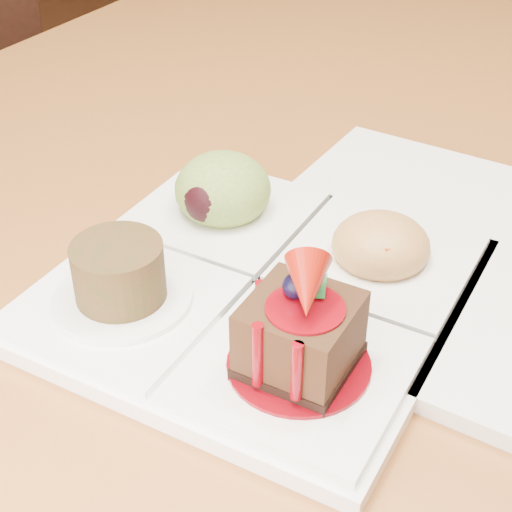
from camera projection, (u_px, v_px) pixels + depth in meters
The scene contains 3 objects.
dining_table at pixel (411, 203), 0.76m from camera, with size 1.00×1.80×0.75m.
sampler_plate at pixel (256, 270), 0.52m from camera, with size 0.27×0.27×0.10m.
second_plate at pixel (452, 260), 0.56m from camera, with size 0.29×0.29×0.01m, color white.
Camera 1 is at (0.21, -0.63, 1.08)m, focal length 55.00 mm.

